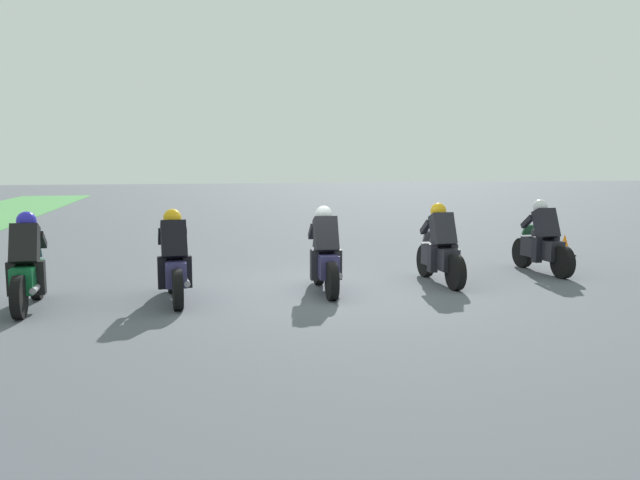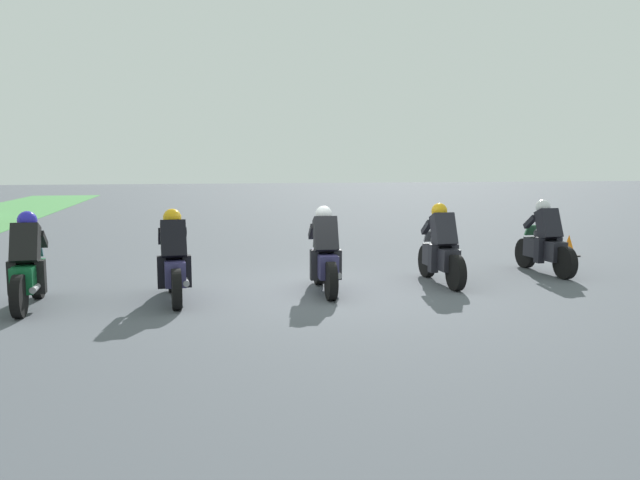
{
  "view_description": "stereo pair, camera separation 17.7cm",
  "coord_description": "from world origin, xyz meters",
  "px_view_note": "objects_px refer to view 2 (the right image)",
  "views": [
    {
      "loc": [
        -10.91,
        2.47,
        2.26
      ],
      "look_at": [
        -0.01,
        0.01,
        0.9
      ],
      "focal_mm": 35.69,
      "sensor_mm": 36.0,
      "label": 1
    },
    {
      "loc": [
        -10.94,
        2.3,
        2.26
      ],
      "look_at": [
        -0.01,
        0.01,
        0.9
      ],
      "focal_mm": 35.69,
      "sensor_mm": 36.0,
      "label": 2
    }
  ],
  "objects_px": {
    "rider_lane_c": "(325,257)",
    "rider_lane_d": "(174,263)",
    "rider_lane_e": "(28,268)",
    "traffic_cone": "(569,246)",
    "rider_lane_a": "(545,243)",
    "rider_lane_b": "(441,251)"
  },
  "relations": [
    {
      "from": "rider_lane_c",
      "to": "rider_lane_d",
      "type": "bearing_deg",
      "value": 97.21
    },
    {
      "from": "rider_lane_e",
      "to": "traffic_cone",
      "type": "relative_size",
      "value": 3.91
    },
    {
      "from": "traffic_cone",
      "to": "rider_lane_e",
      "type": "bearing_deg",
      "value": 105.76
    },
    {
      "from": "rider_lane_c",
      "to": "rider_lane_d",
      "type": "relative_size",
      "value": 1.0
    },
    {
      "from": "rider_lane_a",
      "to": "rider_lane_d",
      "type": "bearing_deg",
      "value": 96.62
    },
    {
      "from": "rider_lane_a",
      "to": "rider_lane_b",
      "type": "bearing_deg",
      "value": 101.9
    },
    {
      "from": "rider_lane_b",
      "to": "traffic_cone",
      "type": "distance_m",
      "value": 5.22
    },
    {
      "from": "rider_lane_b",
      "to": "rider_lane_c",
      "type": "height_order",
      "value": "same"
    },
    {
      "from": "rider_lane_a",
      "to": "rider_lane_e",
      "type": "height_order",
      "value": "same"
    },
    {
      "from": "rider_lane_c",
      "to": "rider_lane_b",
      "type": "bearing_deg",
      "value": -79.03
    },
    {
      "from": "rider_lane_a",
      "to": "rider_lane_d",
      "type": "height_order",
      "value": "same"
    },
    {
      "from": "rider_lane_a",
      "to": "rider_lane_b",
      "type": "distance_m",
      "value": 2.61
    },
    {
      "from": "rider_lane_e",
      "to": "rider_lane_c",
      "type": "bearing_deg",
      "value": -88.41
    },
    {
      "from": "rider_lane_c",
      "to": "rider_lane_e",
      "type": "relative_size",
      "value": 1.0
    },
    {
      "from": "traffic_cone",
      "to": "rider_lane_c",
      "type": "bearing_deg",
      "value": 114.09
    },
    {
      "from": "rider_lane_d",
      "to": "rider_lane_e",
      "type": "distance_m",
      "value": 2.22
    },
    {
      "from": "rider_lane_e",
      "to": "traffic_cone",
      "type": "bearing_deg",
      "value": -75.54
    },
    {
      "from": "rider_lane_e",
      "to": "rider_lane_a",
      "type": "bearing_deg",
      "value": -84.31
    },
    {
      "from": "rider_lane_a",
      "to": "traffic_cone",
      "type": "xyz_separation_m",
      "value": [
        2.08,
        -1.92,
        -0.38
      ]
    },
    {
      "from": "rider_lane_c",
      "to": "rider_lane_e",
      "type": "bearing_deg",
      "value": 96.09
    },
    {
      "from": "traffic_cone",
      "to": "rider_lane_b",
      "type": "bearing_deg",
      "value": 121.29
    },
    {
      "from": "rider_lane_a",
      "to": "rider_lane_c",
      "type": "distance_m",
      "value": 4.92
    }
  ]
}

